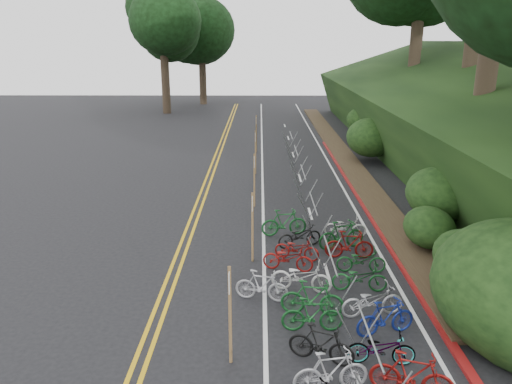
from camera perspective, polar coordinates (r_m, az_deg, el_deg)
ground at (r=13.25m, az=-3.44°, el=-16.98°), size 120.00×120.00×0.00m
road_markings at (r=22.32m, az=-0.13°, el=-2.38°), size 7.47×80.00×0.01m
red_curb at (r=24.59m, az=11.81°, el=-0.79°), size 0.25×28.00×0.10m
embankment at (r=32.71m, az=22.36°, el=7.20°), size 14.30×48.14×9.11m
bike_rack_front at (r=11.76m, az=12.80°, el=-17.15°), size 1.18×2.58×1.24m
bike_racks_rest at (r=24.93m, az=5.39°, el=1.67°), size 1.14×23.00×1.17m
signpost_near at (r=11.86m, az=-2.99°, el=-13.19°), size 0.08×0.40×2.51m
signposts_rest at (r=25.67m, az=-0.12°, el=3.51°), size 0.08×18.40×2.50m
bike_front at (r=14.91m, az=0.66°, el=-10.64°), size 0.79×1.66×0.96m
bike_valet at (r=15.15m, az=8.82°, el=-10.37°), size 3.33×12.14×1.09m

